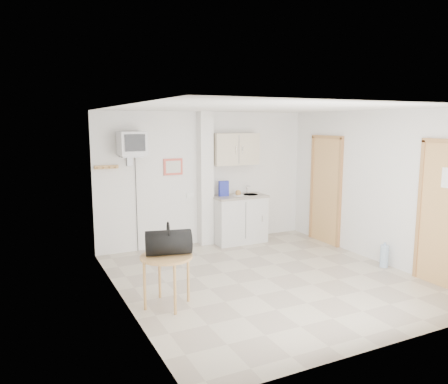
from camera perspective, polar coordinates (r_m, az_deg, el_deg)
name	(u,v)px	position (r m, az deg, el deg)	size (l,w,h in m)	color
ground	(266,278)	(6.66, 5.55, -11.17)	(4.50, 4.50, 0.00)	#BCAF98
room_envelope	(279,175)	(6.50, 7.15, 2.26)	(4.24, 4.54, 2.55)	white
kitchenette	(238,201)	(8.41, 1.82, -1.19)	(1.03, 0.58, 2.10)	silver
crt_television	(132,144)	(7.57, -11.94, 6.11)	(0.44, 0.45, 2.15)	slate
round_table	(166,262)	(5.57, -7.52, -9.03)	(0.66, 0.66, 0.66)	#AB8442
duffel_bag	(168,242)	(5.54, -7.27, -6.52)	(0.62, 0.43, 0.42)	black
water_bottle	(384,256)	(7.53, 20.20, -7.85)	(0.13, 0.13, 0.40)	#9DB9D7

